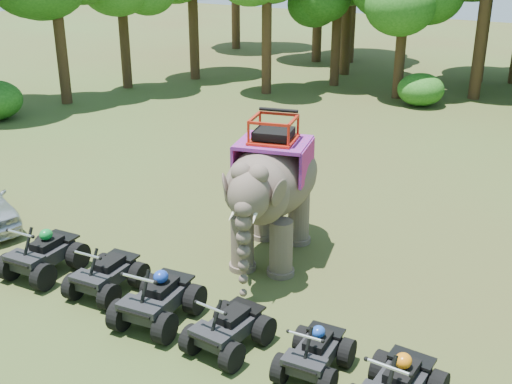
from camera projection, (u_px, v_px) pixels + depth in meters
ground at (229, 282)px, 15.20m from camera, size 110.00×110.00×0.00m
elephant at (272, 188)px, 15.84m from camera, size 3.05×4.77×3.71m
atv_0 at (43, 248)px, 15.37m from camera, size 1.50×1.95×1.36m
atv_1 at (106, 268)px, 14.55m from camera, size 1.39×1.80×1.26m
atv_2 at (157, 292)px, 13.43m from camera, size 1.57×2.01×1.38m
atv_3 at (228, 321)px, 12.57m from camera, size 1.29×1.72×1.23m
atv_4 at (315, 347)px, 11.84m from camera, size 1.26×1.65×1.15m
atv_5 at (398, 379)px, 10.84m from camera, size 1.32×1.80×1.32m
tree_0 at (485, 5)px, 30.73m from camera, size 6.42×6.42×9.17m
tree_28 at (59, 26)px, 30.22m from camera, size 5.20×5.20×7.42m
tree_29 at (123, 19)px, 33.49m from camera, size 5.10×5.10×7.28m
tree_30 at (193, 3)px, 35.46m from camera, size 5.90×5.90×8.43m
tree_31 at (267, 27)px, 32.31m from camera, size 4.77×4.77×6.81m
tree_32 at (337, 23)px, 34.17m from camera, size 4.66×4.66×6.65m
tree_33 at (402, 27)px, 31.33m from camera, size 4.91×4.91×7.01m
tree_41 at (352, 0)px, 40.40m from camera, size 5.52×5.52×7.88m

